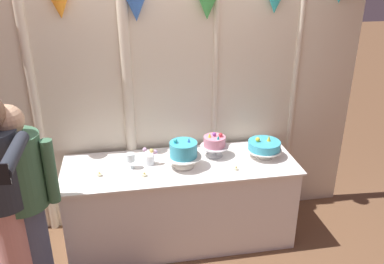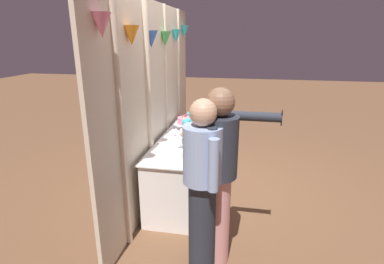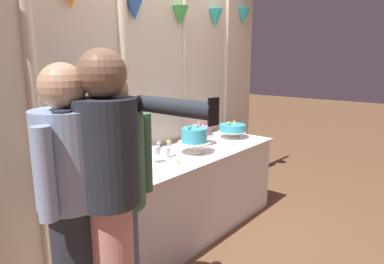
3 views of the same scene
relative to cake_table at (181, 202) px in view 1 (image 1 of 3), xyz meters
The scene contains 13 objects.
ground_plane 0.40m from the cake_table, 90.00° to the right, with size 24.00×24.00×0.00m, color brown.
draped_curtain 0.99m from the cake_table, 95.97° to the left, with size 3.49×0.16×2.47m.
cake_table is the anchor object (origin of this frame).
cake_display_leftmost 0.54m from the cake_table, 67.07° to the right, with size 0.31×0.31×0.26m.
cake_display_center 0.62m from the cake_table, 18.36° to the left, with size 0.25×0.25×0.23m.
cake_display_rightmost 0.90m from the cake_table, ahead, with size 0.31×0.31×0.20m.
wine_glass 0.64m from the cake_table, behind, with size 0.07×0.07×0.14m.
flower_vase 0.52m from the cake_table, 169.76° to the left, with size 0.12×0.10×0.16m.
tealight_far_left 0.80m from the cake_table, behind, with size 0.04×0.04×0.04m.
tealight_near_left 0.54m from the cake_table, 154.41° to the right, with size 0.04×0.04×0.04m.
tealight_near_right 0.63m from the cake_table, 22.17° to the right, with size 0.04×0.04×0.03m.
guest_girl_blue_dress 1.50m from the cake_table, 156.59° to the right, with size 0.49×0.71×1.67m.
guest_man_pink_jacket 1.35m from the cake_table, 158.82° to the right, with size 0.52×0.39×1.57m.
Camera 1 is at (-0.44, -2.93, 2.44)m, focal length 37.63 mm.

